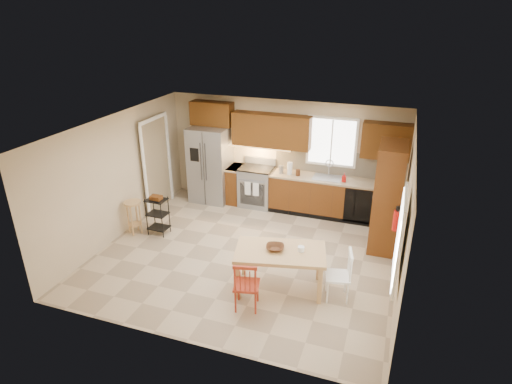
{
  "coord_description": "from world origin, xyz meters",
  "views": [
    {
      "loc": [
        2.49,
        -6.63,
        4.4
      ],
      "look_at": [
        0.05,
        0.4,
        1.15
      ],
      "focal_mm": 30.0,
      "sensor_mm": 36.0,
      "label": 1
    }
  ],
  "objects_px": {
    "dining_table": "(280,270)",
    "table_jar": "(301,250)",
    "table_bowl": "(275,250)",
    "pantry": "(387,197)",
    "chair_red": "(247,284)",
    "refrigerator": "(211,164)",
    "fire_extinguisher": "(396,221)",
    "bar_stool": "(134,217)",
    "chair_white": "(338,275)",
    "range_stove": "(257,187)",
    "utility_cart": "(158,216)",
    "soap_bottle": "(344,177)"
  },
  "relations": [
    {
      "from": "fire_extinguisher",
      "to": "pantry",
      "type": "bearing_deg",
      "value": 100.78
    },
    {
      "from": "range_stove",
      "to": "chair_white",
      "type": "xyz_separation_m",
      "value": [
        2.4,
        -2.96,
        -0.03
      ]
    },
    {
      "from": "chair_red",
      "to": "table_bowl",
      "type": "xyz_separation_m",
      "value": [
        0.26,
        0.65,
        0.29
      ]
    },
    {
      "from": "soap_bottle",
      "to": "bar_stool",
      "type": "xyz_separation_m",
      "value": [
        -3.98,
        -2.07,
        -0.63
      ]
    },
    {
      "from": "fire_extinguisher",
      "to": "chair_white",
      "type": "relative_size",
      "value": 0.42
    },
    {
      "from": "pantry",
      "to": "fire_extinguisher",
      "type": "height_order",
      "value": "pantry"
    },
    {
      "from": "range_stove",
      "to": "fire_extinguisher",
      "type": "relative_size",
      "value": 2.56
    },
    {
      "from": "range_stove",
      "to": "pantry",
      "type": "height_order",
      "value": "pantry"
    },
    {
      "from": "table_bowl",
      "to": "dining_table",
      "type": "bearing_deg",
      "value": 0.0
    },
    {
      "from": "utility_cart",
      "to": "soap_bottle",
      "type": "bearing_deg",
      "value": 30.56
    },
    {
      "from": "table_bowl",
      "to": "refrigerator",
      "type": "bearing_deg",
      "value": 130.35
    },
    {
      "from": "refrigerator",
      "to": "fire_extinguisher",
      "type": "distance_m",
      "value": 4.76
    },
    {
      "from": "refrigerator",
      "to": "pantry",
      "type": "height_order",
      "value": "pantry"
    },
    {
      "from": "refrigerator",
      "to": "table_jar",
      "type": "distance_m",
      "value": 4.09
    },
    {
      "from": "chair_white",
      "to": "table_jar",
      "type": "height_order",
      "value": "chair_white"
    },
    {
      "from": "chair_red",
      "to": "fire_extinguisher",
      "type": "bearing_deg",
      "value": 25.27
    },
    {
      "from": "dining_table",
      "to": "table_jar",
      "type": "distance_m",
      "value": 0.52
    },
    {
      "from": "soap_bottle",
      "to": "table_bowl",
      "type": "xyz_separation_m",
      "value": [
        -0.67,
        -2.93,
        -0.27
      ]
    },
    {
      "from": "fire_extinguisher",
      "to": "table_jar",
      "type": "xyz_separation_m",
      "value": [
        -1.41,
        -0.88,
        -0.35
      ]
    },
    {
      "from": "dining_table",
      "to": "fire_extinguisher",
      "type": "bearing_deg",
      "value": 16.68
    },
    {
      "from": "pantry",
      "to": "dining_table",
      "type": "distance_m",
      "value": 2.63
    },
    {
      "from": "range_stove",
      "to": "fire_extinguisher",
      "type": "xyz_separation_m",
      "value": [
        3.18,
        -2.04,
        0.64
      ]
    },
    {
      "from": "fire_extinguisher",
      "to": "bar_stool",
      "type": "height_order",
      "value": "fire_extinguisher"
    },
    {
      "from": "table_jar",
      "to": "range_stove",
      "type": "bearing_deg",
      "value": 121.23
    },
    {
      "from": "range_stove",
      "to": "bar_stool",
      "type": "xyz_separation_m",
      "value": [
        -1.95,
        -2.16,
        -0.1
      ]
    },
    {
      "from": "soap_bottle",
      "to": "table_jar",
      "type": "xyz_separation_m",
      "value": [
        -0.26,
        -2.83,
        -0.24
      ]
    },
    {
      "from": "utility_cart",
      "to": "chair_red",
      "type": "bearing_deg",
      "value": -30.92
    },
    {
      "from": "refrigerator",
      "to": "table_bowl",
      "type": "distance_m",
      "value": 3.88
    },
    {
      "from": "dining_table",
      "to": "chair_white",
      "type": "distance_m",
      "value": 0.95
    },
    {
      "from": "utility_cart",
      "to": "table_jar",
      "type": "bearing_deg",
      "value": -13.88
    },
    {
      "from": "fire_extinguisher",
      "to": "table_jar",
      "type": "bearing_deg",
      "value": -147.94
    },
    {
      "from": "dining_table",
      "to": "table_bowl",
      "type": "relative_size",
      "value": 4.94
    },
    {
      "from": "soap_bottle",
      "to": "refrigerator",
      "type": "bearing_deg",
      "value": 179.55
    },
    {
      "from": "refrigerator",
      "to": "table_bowl",
      "type": "xyz_separation_m",
      "value": [
        2.51,
        -2.95,
        -0.18
      ]
    },
    {
      "from": "range_stove",
      "to": "table_jar",
      "type": "bearing_deg",
      "value": -58.77
    },
    {
      "from": "pantry",
      "to": "chair_red",
      "type": "xyz_separation_m",
      "value": [
        -1.88,
        -2.68,
        -0.62
      ]
    },
    {
      "from": "fire_extinguisher",
      "to": "dining_table",
      "type": "relative_size",
      "value": 0.25
    },
    {
      "from": "range_stove",
      "to": "fire_extinguisher",
      "type": "height_order",
      "value": "fire_extinguisher"
    },
    {
      "from": "refrigerator",
      "to": "pantry",
      "type": "xyz_separation_m",
      "value": [
        4.13,
        -0.93,
        0.14
      ]
    },
    {
      "from": "chair_red",
      "to": "table_jar",
      "type": "xyz_separation_m",
      "value": [
        0.67,
        0.74,
        0.32
      ]
    },
    {
      "from": "range_stove",
      "to": "soap_bottle",
      "type": "height_order",
      "value": "soap_bottle"
    },
    {
      "from": "table_bowl",
      "to": "table_jar",
      "type": "bearing_deg",
      "value": 12.53
    },
    {
      "from": "dining_table",
      "to": "table_bowl",
      "type": "bearing_deg",
      "value": 167.29
    },
    {
      "from": "refrigerator",
      "to": "chair_white",
      "type": "xyz_separation_m",
      "value": [
        3.55,
        -2.9,
        -0.48
      ]
    },
    {
      "from": "table_bowl",
      "to": "pantry",
      "type": "bearing_deg",
      "value": 51.28
    },
    {
      "from": "refrigerator",
      "to": "chair_red",
      "type": "bearing_deg",
      "value": -58.02
    },
    {
      "from": "range_stove",
      "to": "soap_bottle",
      "type": "bearing_deg",
      "value": -2.4
    },
    {
      "from": "range_stove",
      "to": "chair_red",
      "type": "bearing_deg",
      "value": -73.3
    },
    {
      "from": "bar_stool",
      "to": "refrigerator",
      "type": "bearing_deg",
      "value": 83.35
    },
    {
      "from": "fire_extinguisher",
      "to": "bar_stool",
      "type": "bearing_deg",
      "value": -178.64
    }
  ]
}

